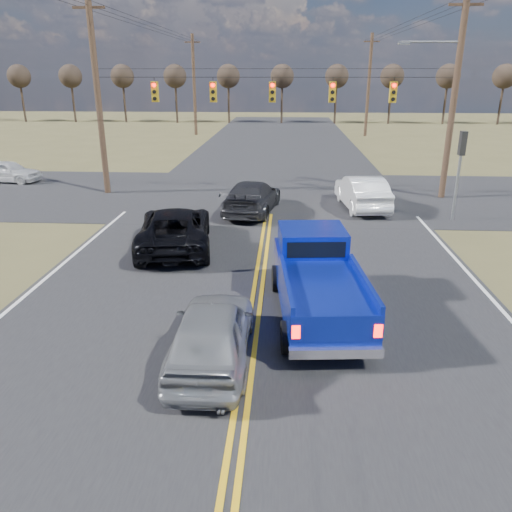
# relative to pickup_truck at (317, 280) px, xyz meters

# --- Properties ---
(ground) EXTENTS (160.00, 160.00, 0.00)m
(ground) POSITION_rel_pickup_truck_xyz_m (-1.67, -3.88, -1.00)
(ground) COLOR brown
(ground) RESTS_ON ground
(road_main) EXTENTS (14.00, 120.00, 0.02)m
(road_main) POSITION_rel_pickup_truck_xyz_m (-1.67, 6.12, -1.00)
(road_main) COLOR #28282B
(road_main) RESTS_ON ground
(road_cross) EXTENTS (120.00, 12.00, 0.02)m
(road_cross) POSITION_rel_pickup_truck_xyz_m (-1.67, 14.12, -1.00)
(road_cross) COLOR #28282B
(road_cross) RESTS_ON ground
(signal_gantry) EXTENTS (19.60, 4.83, 10.00)m
(signal_gantry) POSITION_rel_pickup_truck_xyz_m (-1.17, 13.90, 4.06)
(signal_gantry) COLOR #473323
(signal_gantry) RESTS_ON ground
(utility_poles) EXTENTS (19.60, 58.32, 10.00)m
(utility_poles) POSITION_rel_pickup_truck_xyz_m (-1.67, 13.12, 4.23)
(utility_poles) COLOR #473323
(utility_poles) RESTS_ON ground
(treeline) EXTENTS (87.00, 117.80, 7.40)m
(treeline) POSITION_rel_pickup_truck_xyz_m (-1.67, 23.08, 4.70)
(treeline) COLOR #33261C
(treeline) RESTS_ON ground
(pickup_truck) EXTENTS (2.58, 5.65, 2.06)m
(pickup_truck) POSITION_rel_pickup_truck_xyz_m (0.00, 0.00, 0.00)
(pickup_truck) COLOR black
(pickup_truck) RESTS_ON ground
(silver_suv) EXTENTS (1.79, 4.32, 1.47)m
(silver_suv) POSITION_rel_pickup_truck_xyz_m (-2.47, -2.53, -0.27)
(silver_suv) COLOR gray
(silver_suv) RESTS_ON ground
(black_suv) EXTENTS (3.37, 5.85, 1.53)m
(black_suv) POSITION_rel_pickup_truck_xyz_m (-4.97, 5.22, -0.23)
(black_suv) COLOR black
(black_suv) RESTS_ON ground
(white_car_queue) EXTENTS (2.22, 5.01, 1.60)m
(white_car_queue) POSITION_rel_pickup_truck_xyz_m (2.78, 11.62, -0.20)
(white_car_queue) COLOR white
(white_car_queue) RESTS_ON ground
(dgrey_car_queue) EXTENTS (2.80, 5.36, 1.48)m
(dgrey_car_queue) POSITION_rel_pickup_truck_xyz_m (-2.47, 10.52, -0.26)
(dgrey_car_queue) COLOR #2B2C30
(dgrey_car_queue) RESTS_ON ground
(cross_car_west) EXTENTS (1.97, 4.00, 1.31)m
(cross_car_west) POSITION_rel_pickup_truck_xyz_m (-17.59, 16.59, -0.34)
(cross_car_west) COLOR white
(cross_car_west) RESTS_ON ground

